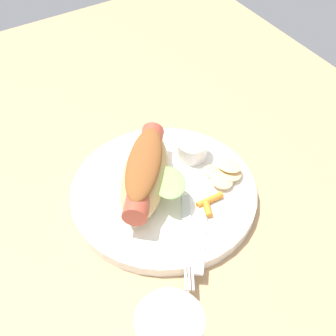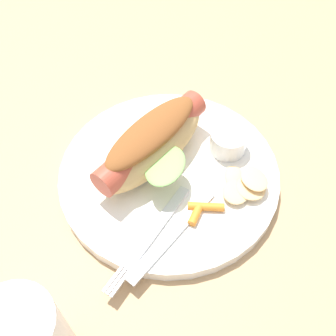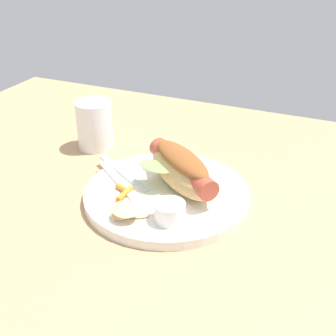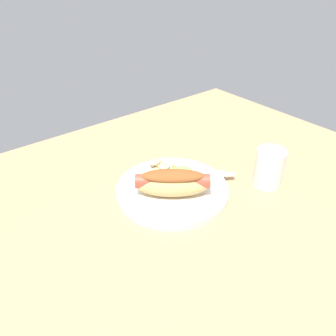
# 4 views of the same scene
# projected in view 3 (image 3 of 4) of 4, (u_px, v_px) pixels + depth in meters

# --- Properties ---
(ground_plane) EXTENTS (1.20, 0.90, 0.02)m
(ground_plane) POSITION_uv_depth(u_px,v_px,m) (154.00, 202.00, 0.73)
(ground_plane) COLOR tan
(plate) EXTENTS (0.27, 0.27, 0.02)m
(plate) POSITION_uv_depth(u_px,v_px,m) (167.00, 194.00, 0.72)
(plate) COLOR white
(plate) RESTS_ON ground_plane
(hot_dog) EXTENTS (0.17, 0.15, 0.06)m
(hot_dog) POSITION_uv_depth(u_px,v_px,m) (181.00, 169.00, 0.71)
(hot_dog) COLOR tan
(hot_dog) RESTS_ON plate
(sauce_ramekin) EXTENTS (0.05, 0.05, 0.03)m
(sauce_ramekin) POSITION_uv_depth(u_px,v_px,m) (170.00, 212.00, 0.63)
(sauce_ramekin) COLOR white
(sauce_ramekin) RESTS_ON plate
(fork) EXTENTS (0.13, 0.09, 0.00)m
(fork) POSITION_uv_depth(u_px,v_px,m) (124.00, 173.00, 0.76)
(fork) COLOR silver
(fork) RESTS_ON plate
(knife) EXTENTS (0.12, 0.10, 0.00)m
(knife) POSITION_uv_depth(u_px,v_px,m) (118.00, 179.00, 0.74)
(knife) COLOR silver
(knife) RESTS_ON plate
(chips_pile) EXTENTS (0.06, 0.06, 0.02)m
(chips_pile) POSITION_uv_depth(u_px,v_px,m) (127.00, 211.00, 0.65)
(chips_pile) COLOR #E9BF7E
(chips_pile) RESTS_ON plate
(carrot_garnish) EXTENTS (0.03, 0.04, 0.01)m
(carrot_garnish) POSITION_uv_depth(u_px,v_px,m) (124.00, 192.00, 0.70)
(carrot_garnish) COLOR orange
(carrot_garnish) RESTS_ON plate
(drinking_cup) EXTENTS (0.07, 0.07, 0.09)m
(drinking_cup) POSITION_uv_depth(u_px,v_px,m) (95.00, 125.00, 0.87)
(drinking_cup) COLOR white
(drinking_cup) RESTS_ON ground_plane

